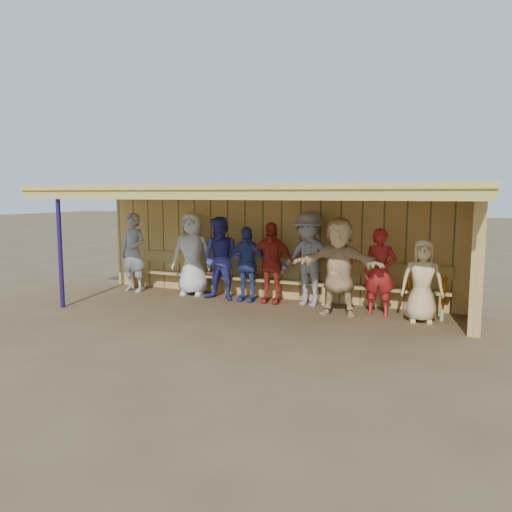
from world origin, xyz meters
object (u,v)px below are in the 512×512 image
(player_g, at_px, (380,272))
(player_f, at_px, (339,266))
(player_d, at_px, (271,263))
(player_extra, at_px, (246,264))
(player_e, at_px, (309,259))
(player_c, at_px, (221,259))
(player_b, at_px, (192,254))
(bench, at_px, (270,275))
(player_a, at_px, (133,252))
(player_h, at_px, (422,281))

(player_g, bearing_deg, player_f, -163.08)
(player_d, height_order, player_extra, player_d)
(player_e, bearing_deg, player_c, -166.39)
(player_c, distance_m, player_d, 1.11)
(player_b, height_order, player_f, player_b)
(player_extra, bearing_deg, player_c, -170.02)
(player_c, height_order, player_d, player_c)
(player_d, bearing_deg, player_e, -0.05)
(player_f, xyz_separation_m, bench, (-1.78, 0.87, -0.42))
(player_extra, distance_m, bench, 0.64)
(player_c, bearing_deg, player_d, 9.91)
(player_a, distance_m, player_extra, 2.93)
(player_f, relative_size, bench, 0.25)
(player_b, xyz_separation_m, player_d, (1.98, -0.07, -0.09))
(player_c, xyz_separation_m, player_d, (1.10, 0.16, -0.05))
(bench, bearing_deg, player_extra, -131.66)
(player_c, height_order, player_h, player_c)
(player_extra, bearing_deg, player_g, -5.06)
(player_b, relative_size, bench, 0.25)
(player_a, bearing_deg, player_h, 1.46)
(player_g, bearing_deg, player_extra, 172.92)
(player_d, height_order, bench, player_d)
(player_a, bearing_deg, player_e, 6.56)
(player_b, relative_size, player_f, 1.01)
(player_g, height_order, bench, player_g)
(player_e, xyz_separation_m, player_h, (2.30, -0.47, -0.22))
(player_f, bearing_deg, player_extra, 163.93)
(player_a, relative_size, bench, 0.25)
(player_f, xyz_separation_m, player_g, (0.73, 0.27, -0.11))
(player_e, distance_m, player_f, 0.96)
(player_a, relative_size, player_g, 1.12)
(player_e, distance_m, player_h, 2.36)
(player_g, xyz_separation_m, player_extra, (-2.89, 0.17, -0.02))
(player_f, height_order, player_extra, player_f)
(player_b, relative_size, player_g, 1.14)
(player_c, xyz_separation_m, player_h, (4.23, -0.23, -0.15))
(player_a, relative_size, player_h, 1.23)
(player_a, bearing_deg, player_extra, 5.56)
(player_b, bearing_deg, bench, -3.72)
(player_c, relative_size, player_g, 1.09)
(player_e, height_order, bench, player_e)
(player_e, relative_size, player_f, 1.04)
(player_a, bearing_deg, player_d, 6.06)
(player_h, bearing_deg, bench, 156.30)
(player_c, relative_size, player_h, 1.20)
(player_e, distance_m, player_g, 1.54)
(player_e, bearing_deg, player_d, -168.33)
(player_f, xyz_separation_m, player_h, (1.52, 0.09, -0.18))
(player_g, xyz_separation_m, player_h, (0.80, -0.18, -0.08))
(player_e, height_order, player_extra, player_e)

